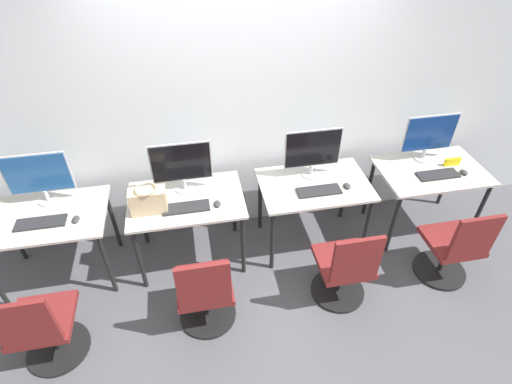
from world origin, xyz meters
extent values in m
plane|color=#4C4C51|center=(0.00, 0.00, 0.00)|extent=(20.00, 20.00, 0.00)
cube|color=silver|center=(0.00, 0.80, 1.40)|extent=(12.00, 0.05, 2.80)
cube|color=#BCB7AD|center=(-1.78, 0.34, 0.73)|extent=(1.01, 0.67, 0.02)
cylinder|color=black|center=(-1.32, 0.05, 0.36)|extent=(0.04, 0.04, 0.71)
cylinder|color=black|center=(-2.23, 0.62, 0.36)|extent=(0.04, 0.04, 0.71)
cylinder|color=black|center=(-1.32, 0.62, 0.36)|extent=(0.04, 0.04, 0.71)
cylinder|color=#B2B2B7|center=(-1.78, 0.54, 0.75)|extent=(0.17, 0.17, 0.01)
cylinder|color=#B2B2B7|center=(-1.78, 0.54, 0.80)|extent=(0.04, 0.04, 0.10)
cube|color=#B2B2B7|center=(-1.78, 0.54, 1.03)|extent=(0.53, 0.01, 0.38)
cube|color=navy|center=(-1.78, 0.54, 1.03)|extent=(0.51, 0.01, 0.35)
cube|color=#262628|center=(-1.78, 0.24, 0.75)|extent=(0.40, 0.14, 0.02)
ellipsoid|color=#333333|center=(-1.50, 0.23, 0.76)|extent=(0.06, 0.09, 0.03)
cylinder|color=black|center=(-1.72, -0.46, 0.01)|extent=(0.48, 0.48, 0.03)
cylinder|color=black|center=(-1.72, -0.46, 0.21)|extent=(0.04, 0.04, 0.36)
cube|color=maroon|center=(-1.72, -0.46, 0.41)|extent=(0.44, 0.44, 0.05)
cube|color=maroon|center=(-1.72, -0.67, 0.66)|extent=(0.40, 0.04, 0.44)
cube|color=#BCB7AD|center=(-0.59, 0.34, 0.73)|extent=(1.01, 0.67, 0.02)
cylinder|color=black|center=(-1.05, 0.05, 0.36)|extent=(0.04, 0.04, 0.71)
cylinder|color=black|center=(-0.14, 0.05, 0.36)|extent=(0.04, 0.04, 0.71)
cylinder|color=black|center=(-1.05, 0.62, 0.36)|extent=(0.04, 0.04, 0.71)
cylinder|color=black|center=(-0.14, 0.62, 0.36)|extent=(0.04, 0.04, 0.71)
cylinder|color=#B2B2B7|center=(-0.59, 0.48, 0.75)|extent=(0.17, 0.17, 0.01)
cylinder|color=#B2B2B7|center=(-0.59, 0.48, 0.80)|extent=(0.04, 0.04, 0.10)
cube|color=#B2B2B7|center=(-0.59, 0.48, 1.03)|extent=(0.53, 0.01, 0.38)
cube|color=black|center=(-0.59, 0.48, 1.03)|extent=(0.51, 0.01, 0.35)
cube|color=#262628|center=(-0.59, 0.21, 0.75)|extent=(0.40, 0.14, 0.02)
ellipsoid|color=#333333|center=(-0.33, 0.20, 0.76)|extent=(0.06, 0.09, 0.03)
cylinder|color=black|center=(-0.52, -0.37, 0.01)|extent=(0.48, 0.48, 0.03)
cylinder|color=black|center=(-0.52, -0.37, 0.21)|extent=(0.04, 0.04, 0.36)
cube|color=maroon|center=(-0.52, -0.37, 0.41)|extent=(0.44, 0.44, 0.05)
cube|color=maroon|center=(-0.52, -0.57, 0.66)|extent=(0.40, 0.04, 0.44)
cube|color=#BCB7AD|center=(0.59, 0.34, 0.73)|extent=(1.01, 0.67, 0.02)
cylinder|color=black|center=(0.14, 0.05, 0.36)|extent=(0.04, 0.04, 0.71)
cylinder|color=black|center=(1.05, 0.05, 0.36)|extent=(0.04, 0.04, 0.71)
cylinder|color=black|center=(0.14, 0.62, 0.36)|extent=(0.04, 0.04, 0.71)
cylinder|color=black|center=(1.05, 0.62, 0.36)|extent=(0.04, 0.04, 0.71)
cylinder|color=#B2B2B7|center=(0.59, 0.48, 0.75)|extent=(0.17, 0.17, 0.01)
cylinder|color=#B2B2B7|center=(0.59, 0.48, 0.80)|extent=(0.04, 0.04, 0.10)
cube|color=#B2B2B7|center=(0.59, 0.48, 1.03)|extent=(0.53, 0.01, 0.38)
cube|color=black|center=(0.59, 0.47, 1.03)|extent=(0.51, 0.01, 0.35)
cube|color=#262628|center=(0.59, 0.21, 0.75)|extent=(0.40, 0.14, 0.02)
ellipsoid|color=#333333|center=(0.86, 0.23, 0.76)|extent=(0.06, 0.09, 0.03)
cylinder|color=black|center=(0.66, -0.34, 0.01)|extent=(0.48, 0.48, 0.03)
cylinder|color=black|center=(0.66, -0.34, 0.21)|extent=(0.04, 0.04, 0.36)
cube|color=maroon|center=(0.66, -0.34, 0.41)|extent=(0.44, 0.44, 0.05)
cube|color=maroon|center=(0.66, -0.55, 0.66)|extent=(0.40, 0.04, 0.44)
cube|color=#BCB7AD|center=(1.78, 0.34, 0.73)|extent=(1.01, 0.67, 0.02)
cylinder|color=black|center=(1.32, 0.05, 0.36)|extent=(0.04, 0.04, 0.71)
cylinder|color=black|center=(2.23, 0.05, 0.36)|extent=(0.04, 0.04, 0.71)
cylinder|color=black|center=(1.32, 0.62, 0.36)|extent=(0.04, 0.04, 0.71)
cylinder|color=black|center=(2.23, 0.62, 0.36)|extent=(0.04, 0.04, 0.71)
cylinder|color=#B2B2B7|center=(1.78, 0.53, 0.75)|extent=(0.17, 0.17, 0.01)
cylinder|color=#B2B2B7|center=(1.78, 0.53, 0.80)|extent=(0.04, 0.04, 0.10)
cube|color=#B2B2B7|center=(1.78, 0.53, 1.03)|extent=(0.53, 0.01, 0.38)
cube|color=navy|center=(1.78, 0.52, 1.03)|extent=(0.51, 0.01, 0.35)
cube|color=#262628|center=(1.78, 0.24, 0.75)|extent=(0.40, 0.14, 0.02)
ellipsoid|color=#333333|center=(2.03, 0.22, 0.76)|extent=(0.06, 0.09, 0.03)
cylinder|color=black|center=(1.70, -0.30, 0.01)|extent=(0.48, 0.48, 0.03)
cylinder|color=black|center=(1.70, -0.30, 0.21)|extent=(0.04, 0.04, 0.36)
cube|color=maroon|center=(1.70, -0.30, 0.41)|extent=(0.44, 0.44, 0.05)
cube|color=maroon|center=(1.70, -0.50, 0.66)|extent=(0.40, 0.04, 0.44)
cube|color=tan|center=(-0.90, 0.24, 0.85)|extent=(0.30, 0.14, 0.22)
torus|color=tan|center=(-0.90, 0.24, 0.98)|extent=(0.18, 0.18, 0.01)
cube|color=yellow|center=(2.00, 0.37, 0.78)|extent=(0.16, 0.03, 0.08)
camera|label=1|loc=(-0.49, -2.42, 3.00)|focal=28.00mm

